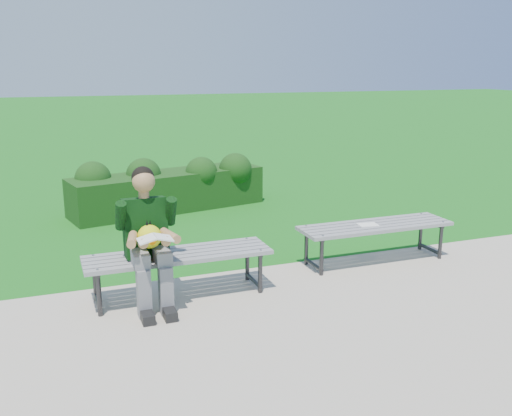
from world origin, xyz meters
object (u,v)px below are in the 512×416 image
(hedge, at_px, (169,186))
(paper_sheet, at_px, (368,225))
(bench_left, at_px, (178,258))
(seated_boy, at_px, (148,235))
(bench_right, at_px, (375,229))

(hedge, distance_m, paper_sheet, 3.71)
(bench_left, height_order, seated_boy, seated_boy)
(bench_left, relative_size, paper_sheet, 7.49)
(bench_right, xyz_separation_m, paper_sheet, (-0.10, 0.00, 0.06))
(hedge, relative_size, bench_left, 1.76)
(hedge, bearing_deg, seated_boy, -104.86)
(bench_left, relative_size, bench_right, 1.00)
(bench_right, relative_size, seated_boy, 1.37)
(hedge, xyz_separation_m, seated_boy, (-0.97, -3.67, 0.33))
(bench_left, bearing_deg, hedge, 79.33)
(bench_right, distance_m, seated_boy, 2.69)
(bench_left, height_order, bench_right, same)
(seated_boy, relative_size, paper_sheet, 5.47)
(hedge, bearing_deg, paper_sheet, -64.77)
(hedge, xyz_separation_m, bench_right, (1.68, -3.36, 0.03))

